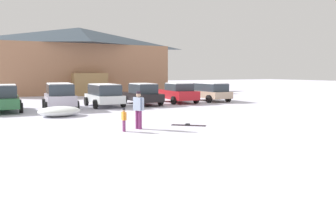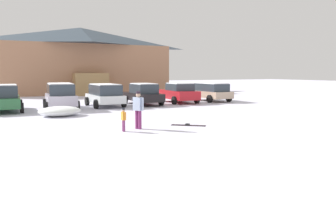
{
  "view_description": "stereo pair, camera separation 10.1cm",
  "coord_description": "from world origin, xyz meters",
  "views": [
    {
      "loc": [
        -8.26,
        -8.75,
        2.5
      ],
      "look_at": [
        -0.59,
        5.96,
        1.04
      ],
      "focal_mm": 35.0,
      "sensor_mm": 36.0,
      "label": 1
    },
    {
      "loc": [
        -8.17,
        -8.8,
        2.5
      ],
      "look_at": [
        -0.59,
        5.96,
        1.04
      ],
      "focal_mm": 35.0,
      "sensor_mm": 36.0,
      "label": 2
    }
  ],
  "objects": [
    {
      "name": "skier_child_in_orange_jacket",
      "position": [
        -3.59,
        4.24,
        0.56
      ],
      "size": [
        0.15,
        0.37,
        0.99
      ],
      "color": "#753162",
      "rests_on": "ground"
    },
    {
      "name": "parked_green_coupe",
      "position": [
        -8.02,
        14.37,
        0.86
      ],
      "size": [
        2.35,
        4.39,
        1.73
      ],
      "color": "#2C663B",
      "rests_on": "ground"
    },
    {
      "name": "pair_of_skis",
      "position": [
        -0.37,
        4.31,
        0.02
      ],
      "size": [
        1.44,
        1.25,
        0.08
      ],
      "color": "black",
      "rests_on": "ground"
    },
    {
      "name": "parked_black_sedan",
      "position": [
        1.64,
        14.54,
        0.83
      ],
      "size": [
        2.08,
        4.49,
        1.65
      ],
      "color": "black",
      "rests_on": "ground"
    },
    {
      "name": "parked_silver_wagon",
      "position": [
        -4.55,
        14.26,
        0.94
      ],
      "size": [
        2.36,
        4.17,
        1.77
      ],
      "color": "silver",
      "rests_on": "ground"
    },
    {
      "name": "skier_adult_in_blue_parka",
      "position": [
        -2.79,
        4.55,
        0.94
      ],
      "size": [
        0.39,
        0.57,
        1.67
      ],
      "color": "#7C2E65",
      "rests_on": "ground"
    },
    {
      "name": "ground",
      "position": [
        0.0,
        0.0,
        0.0
      ],
      "size": [
        160.0,
        160.0,
        0.0
      ],
      "primitive_type": "plane",
      "color": "silver"
    },
    {
      "name": "parked_white_suv",
      "position": [
        -1.38,
        14.53,
        0.89
      ],
      "size": [
        2.26,
        4.08,
        1.65
      ],
      "color": "white",
      "rests_on": "ground"
    },
    {
      "name": "plowed_snow_pile",
      "position": [
        -5.18,
        10.59,
        0.28
      ],
      "size": [
        2.37,
        1.9,
        0.56
      ],
      "primitive_type": "ellipsoid",
      "color": "white",
      "rests_on": "ground"
    },
    {
      "name": "parked_beige_suv",
      "position": [
        8.08,
        14.67,
        0.86
      ],
      "size": [
        2.19,
        4.07,
        1.58
      ],
      "color": "tan",
      "rests_on": "ground"
    },
    {
      "name": "ski_lodge",
      "position": [
        0.79,
        32.1,
        4.01
      ],
      "size": [
        20.55,
        11.81,
        7.93
      ],
      "color": "#A37253",
      "rests_on": "ground"
    },
    {
      "name": "parked_red_sedan",
      "position": [
        4.9,
        14.69,
        0.83
      ],
      "size": [
        2.39,
        4.27,
        1.63
      ],
      "color": "red",
      "rests_on": "ground"
    }
  ]
}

